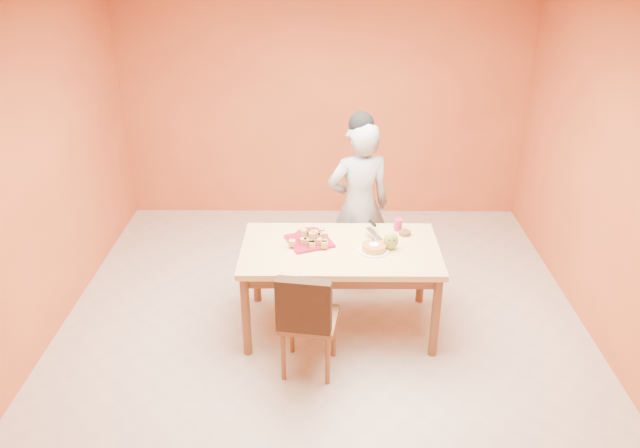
{
  "coord_description": "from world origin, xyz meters",
  "views": [
    {
      "loc": [
        0.02,
        -4.29,
        3.14
      ],
      "look_at": [
        -0.03,
        0.3,
        0.9
      ],
      "focal_mm": 35.0,
      "sensor_mm": 36.0,
      "label": 1
    }
  ],
  "objects_px": {
    "checker_tin": "(405,233)",
    "person": "(359,207)",
    "dining_chair": "(309,318)",
    "red_dinner_plate": "(311,235)",
    "dining_table": "(340,258)",
    "sponge_cake": "(374,247)",
    "egg_ornament": "(391,241)",
    "magenta_glass": "(398,225)",
    "pastry_platter": "(309,241)"
  },
  "relations": [
    {
      "from": "dining_table",
      "to": "pastry_platter",
      "type": "bearing_deg",
      "value": 160.25
    },
    {
      "from": "checker_tin",
      "to": "person",
      "type": "bearing_deg",
      "value": 128.17
    },
    {
      "from": "sponge_cake",
      "to": "egg_ornament",
      "type": "relative_size",
      "value": 1.3
    },
    {
      "from": "dining_table",
      "to": "sponge_cake",
      "type": "bearing_deg",
      "value": -11.45
    },
    {
      "from": "person",
      "to": "checker_tin",
      "type": "relative_size",
      "value": 15.71
    },
    {
      "from": "egg_ornament",
      "to": "dining_chair",
      "type": "bearing_deg",
      "value": -156.13
    },
    {
      "from": "person",
      "to": "pastry_platter",
      "type": "relative_size",
      "value": 4.81
    },
    {
      "from": "person",
      "to": "red_dinner_plate",
      "type": "relative_size",
      "value": 6.17
    },
    {
      "from": "dining_table",
      "to": "person",
      "type": "bearing_deg",
      "value": 75.47
    },
    {
      "from": "person",
      "to": "magenta_glass",
      "type": "bearing_deg",
      "value": 116.5
    },
    {
      "from": "person",
      "to": "pastry_platter",
      "type": "xyz_separation_m",
      "value": [
        -0.43,
        -0.61,
        -0.03
      ]
    },
    {
      "from": "sponge_cake",
      "to": "magenta_glass",
      "type": "xyz_separation_m",
      "value": [
        0.23,
        0.38,
        0.02
      ]
    },
    {
      "from": "checker_tin",
      "to": "magenta_glass",
      "type": "bearing_deg",
      "value": 119.46
    },
    {
      "from": "pastry_platter",
      "to": "checker_tin",
      "type": "xyz_separation_m",
      "value": [
        0.8,
        0.15,
        0.01
      ]
    },
    {
      "from": "dining_chair",
      "to": "red_dinner_plate",
      "type": "xyz_separation_m",
      "value": [
        0.0,
        0.79,
        0.3
      ]
    },
    {
      "from": "red_dinner_plate",
      "to": "person",
      "type": "bearing_deg",
      "value": 48.91
    },
    {
      "from": "dining_chair",
      "to": "dining_table",
      "type": "bearing_deg",
      "value": 75.6
    },
    {
      "from": "dining_chair",
      "to": "person",
      "type": "height_order",
      "value": "person"
    },
    {
      "from": "pastry_platter",
      "to": "red_dinner_plate",
      "type": "bearing_deg",
      "value": 85.44
    },
    {
      "from": "red_dinner_plate",
      "to": "sponge_cake",
      "type": "xyz_separation_m",
      "value": [
        0.51,
        -0.27,
        0.03
      ]
    },
    {
      "from": "red_dinner_plate",
      "to": "magenta_glass",
      "type": "bearing_deg",
      "value": 8.42
    },
    {
      "from": "person",
      "to": "sponge_cake",
      "type": "relative_size",
      "value": 8.3
    },
    {
      "from": "magenta_glass",
      "to": "red_dinner_plate",
      "type": "bearing_deg",
      "value": -171.58
    },
    {
      "from": "pastry_platter",
      "to": "red_dinner_plate",
      "type": "relative_size",
      "value": 1.28
    },
    {
      "from": "dining_chair",
      "to": "person",
      "type": "xyz_separation_m",
      "value": [
        0.42,
        1.28,
        0.33
      ]
    },
    {
      "from": "person",
      "to": "checker_tin",
      "type": "bearing_deg",
      "value": 114.72
    },
    {
      "from": "sponge_cake",
      "to": "egg_ornament",
      "type": "distance_m",
      "value": 0.14
    },
    {
      "from": "pastry_platter",
      "to": "checker_tin",
      "type": "bearing_deg",
      "value": 10.3
    },
    {
      "from": "pastry_platter",
      "to": "sponge_cake",
      "type": "height_order",
      "value": "sponge_cake"
    },
    {
      "from": "dining_table",
      "to": "egg_ornament",
      "type": "xyz_separation_m",
      "value": [
        0.4,
        -0.02,
        0.17
      ]
    },
    {
      "from": "pastry_platter",
      "to": "magenta_glass",
      "type": "relative_size",
      "value": 3.33
    },
    {
      "from": "dining_chair",
      "to": "pastry_platter",
      "type": "height_order",
      "value": "dining_chair"
    },
    {
      "from": "red_dinner_plate",
      "to": "sponge_cake",
      "type": "distance_m",
      "value": 0.58
    },
    {
      "from": "dining_table",
      "to": "pastry_platter",
      "type": "distance_m",
      "value": 0.29
    },
    {
      "from": "dining_chair",
      "to": "pastry_platter",
      "type": "xyz_separation_m",
      "value": [
        -0.01,
        0.67,
        0.3
      ]
    },
    {
      "from": "magenta_glass",
      "to": "checker_tin",
      "type": "height_order",
      "value": "magenta_glass"
    },
    {
      "from": "person",
      "to": "pastry_platter",
      "type": "bearing_deg",
      "value": 41.11
    },
    {
      "from": "red_dinner_plate",
      "to": "checker_tin",
      "type": "height_order",
      "value": "checker_tin"
    },
    {
      "from": "dining_table",
      "to": "red_dinner_plate",
      "type": "distance_m",
      "value": 0.34
    },
    {
      "from": "person",
      "to": "egg_ornament",
      "type": "relative_size",
      "value": 10.76
    },
    {
      "from": "person",
      "to": "red_dinner_plate",
      "type": "distance_m",
      "value": 0.65
    },
    {
      "from": "egg_ornament",
      "to": "person",
      "type": "bearing_deg",
      "value": 90.17
    },
    {
      "from": "sponge_cake",
      "to": "egg_ornament",
      "type": "xyz_separation_m",
      "value": [
        0.14,
        0.03,
        0.04
      ]
    },
    {
      "from": "dining_table",
      "to": "red_dinner_plate",
      "type": "xyz_separation_m",
      "value": [
        -0.24,
        0.21,
        0.1
      ]
    },
    {
      "from": "dining_chair",
      "to": "magenta_glass",
      "type": "height_order",
      "value": "dining_chair"
    },
    {
      "from": "sponge_cake",
      "to": "person",
      "type": "bearing_deg",
      "value": 96.44
    },
    {
      "from": "dining_table",
      "to": "dining_chair",
      "type": "height_order",
      "value": "dining_chair"
    },
    {
      "from": "egg_ornament",
      "to": "magenta_glass",
      "type": "bearing_deg",
      "value": 57.89
    },
    {
      "from": "sponge_cake",
      "to": "magenta_glass",
      "type": "distance_m",
      "value": 0.44
    },
    {
      "from": "dining_table",
      "to": "red_dinner_plate",
      "type": "height_order",
      "value": "red_dinner_plate"
    }
  ]
}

